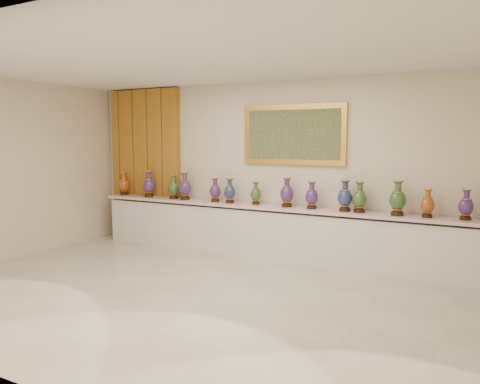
% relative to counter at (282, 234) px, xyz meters
% --- Properties ---
extents(ground, '(8.00, 8.00, 0.00)m').
position_rel_counter_xyz_m(ground, '(0.00, -2.27, -0.44)').
color(ground, beige).
rests_on(ground, ground).
extents(room, '(8.00, 8.00, 8.00)m').
position_rel_counter_xyz_m(room, '(-2.53, 0.17, 1.16)').
color(room, beige).
rests_on(room, ground).
extents(counter, '(7.28, 0.48, 0.90)m').
position_rel_counter_xyz_m(counter, '(0.00, 0.00, 0.00)').
color(counter, white).
rests_on(counter, ground).
extents(vase_0, '(0.28, 0.28, 0.45)m').
position_rel_counter_xyz_m(vase_0, '(-3.44, -0.02, 0.67)').
color(vase_0, '#311C0D').
rests_on(vase_0, counter).
extents(vase_1, '(0.30, 0.30, 0.50)m').
position_rel_counter_xyz_m(vase_1, '(-2.78, -0.05, 0.69)').
color(vase_1, '#311C0D').
rests_on(vase_1, counter).
extents(vase_2, '(0.23, 0.23, 0.45)m').
position_rel_counter_xyz_m(vase_2, '(-2.20, -0.04, 0.67)').
color(vase_2, '#311C0D').
rests_on(vase_2, counter).
extents(vase_3, '(0.24, 0.24, 0.51)m').
position_rel_counter_xyz_m(vase_3, '(-1.93, -0.05, 0.69)').
color(vase_3, '#311C0D').
rests_on(vase_3, counter).
extents(vase_4, '(0.24, 0.24, 0.43)m').
position_rel_counter_xyz_m(vase_4, '(-1.29, -0.03, 0.65)').
color(vase_4, '#311C0D').
rests_on(vase_4, counter).
extents(vase_5, '(0.25, 0.25, 0.44)m').
position_rel_counter_xyz_m(vase_5, '(-0.98, -0.06, 0.66)').
color(vase_5, '#311C0D').
rests_on(vase_5, counter).
extents(vase_6, '(0.22, 0.22, 0.39)m').
position_rel_counter_xyz_m(vase_6, '(-0.50, 0.01, 0.64)').
color(vase_6, '#311C0D').
rests_on(vase_6, counter).
extents(vase_7, '(0.29, 0.29, 0.49)m').
position_rel_counter_xyz_m(vase_7, '(0.08, -0.02, 0.68)').
color(vase_7, '#311C0D').
rests_on(vase_7, counter).
extents(vase_8, '(0.24, 0.24, 0.44)m').
position_rel_counter_xyz_m(vase_8, '(0.52, -0.02, 0.66)').
color(vase_8, '#311C0D').
rests_on(vase_8, counter).
extents(vase_9, '(0.28, 0.28, 0.49)m').
position_rel_counter_xyz_m(vase_9, '(1.06, -0.03, 0.68)').
color(vase_9, '#311C0D').
rests_on(vase_9, counter).
extents(vase_10, '(0.25, 0.25, 0.48)m').
position_rel_counter_xyz_m(vase_10, '(1.29, -0.04, 0.68)').
color(vase_10, '#311C0D').
rests_on(vase_10, counter).
extents(vase_11, '(0.24, 0.24, 0.52)m').
position_rel_counter_xyz_m(vase_11, '(1.85, -0.06, 0.70)').
color(vase_11, '#311C0D').
rests_on(vase_11, counter).
extents(vase_12, '(0.23, 0.23, 0.41)m').
position_rel_counter_xyz_m(vase_12, '(2.26, -0.03, 0.65)').
color(vase_12, '#311C0D').
rests_on(vase_12, counter).
extents(vase_13, '(0.25, 0.25, 0.43)m').
position_rel_counter_xyz_m(vase_13, '(2.75, -0.01, 0.66)').
color(vase_13, '#311C0D').
rests_on(vase_13, counter).
extents(label_card, '(0.10, 0.06, 0.00)m').
position_rel_counter_xyz_m(label_card, '(-1.55, -0.14, 0.47)').
color(label_card, white).
rests_on(label_card, counter).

